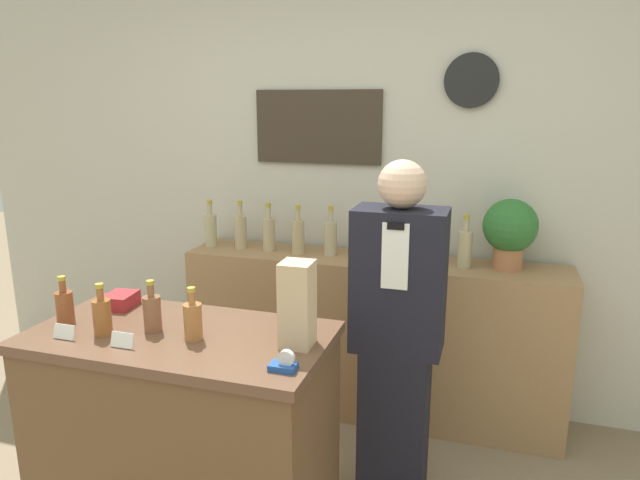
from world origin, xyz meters
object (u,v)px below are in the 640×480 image
Objects in this scene: paper_bag at (297,304)px; tape_dispenser at (284,364)px; shopkeeper at (397,337)px; potted_plant at (510,229)px.

tape_dispenser is (0.02, -0.20, -0.14)m from paper_bag.
shopkeeper is 0.80m from tape_dispenser.
tape_dispenser is at bearing -116.29° from potted_plant.
potted_plant is (0.46, 0.70, 0.37)m from shopkeeper.
potted_plant is 4.15× the size of tape_dispenser.
paper_bag reaches higher than tape_dispenser.
paper_bag is (-0.28, -0.54, 0.31)m from shopkeeper.
tape_dispenser is at bearing -108.97° from shopkeeper.
potted_plant reaches higher than paper_bag.
paper_bag is (-0.73, -1.24, -0.06)m from potted_plant.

